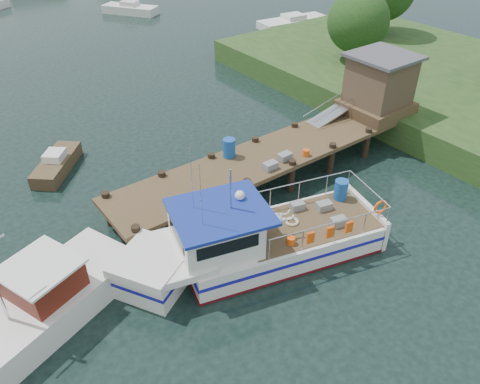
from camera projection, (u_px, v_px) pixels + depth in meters
ground_plane at (238, 193)px, 21.02m from camera, size 160.00×160.00×0.00m
near_shore at (473, 72)px, 27.66m from camera, size 16.00×30.00×7.76m
dock at (344, 110)px, 22.94m from camera, size 16.60×3.00×4.78m
lobster_boat at (249, 242)px, 16.91m from camera, size 10.25×5.14×4.96m
work_boat at (25, 317)px, 14.38m from camera, size 8.18×4.85×4.37m
moored_rowboat at (57, 164)px, 22.34m from camera, size 3.20×3.43×1.02m
moored_b at (130, 9)px, 46.10m from camera, size 4.58×5.53×1.20m
moored_c at (293, 22)px, 42.55m from camera, size 6.80×3.02×1.04m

